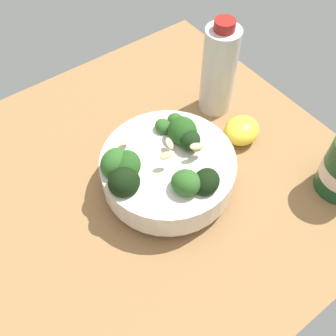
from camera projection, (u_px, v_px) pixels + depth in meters
The scene contains 4 objects.
ground_plane at pixel (152, 182), 61.46cm from camera, with size 58.51×58.51×4.85cm, color #996D42.
bowl_of_broccoli at pixel (166, 168), 54.84cm from camera, with size 19.10×19.32×10.31cm.
lemon_wedge at pixel (242, 130), 62.27cm from camera, with size 6.07×5.34×3.75cm, color yellow.
bottle_short at pixel (219, 70), 61.92cm from camera, with size 5.55×5.55×16.71cm.
Camera 1 is at (29.35, -18.61, 48.38)cm, focal length 41.51 mm.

